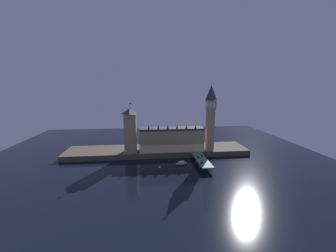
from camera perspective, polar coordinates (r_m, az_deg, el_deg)
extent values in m
plane|color=black|center=(222.10, -2.31, -10.67)|extent=(400.00, 400.00, 0.00)
cube|color=#4C4438|center=(257.74, -2.88, -6.85)|extent=(220.00, 42.00, 6.23)
cube|color=tan|center=(245.78, 0.98, -3.91)|extent=(75.26, 18.40, 25.15)
cube|color=beige|center=(239.12, 1.24, -6.34)|extent=(75.26, 0.20, 9.05)
cube|color=#2D3338|center=(242.62, 0.99, -0.76)|extent=(75.26, 16.93, 2.40)
cone|color=#2D3338|center=(232.45, -5.37, -0.33)|extent=(2.40, 2.40, 5.53)
cone|color=#2D3338|center=(232.79, -2.72, -0.28)|extent=(2.40, 2.40, 5.53)
cone|color=#2D3338|center=(233.63, -0.09, -0.22)|extent=(2.40, 2.40, 5.53)
cone|color=#2D3338|center=(234.96, 2.52, -0.17)|extent=(2.40, 2.40, 5.53)
cone|color=#2D3338|center=(236.77, 5.10, -0.12)|extent=(2.40, 2.40, 5.53)
cone|color=#2D3338|center=(239.04, 7.63, -0.07)|extent=(2.40, 2.40, 5.53)
cube|color=tan|center=(248.72, 11.53, -1.15)|extent=(8.38, 8.38, 48.85)
cube|color=tan|center=(244.34, 11.79, 5.75)|extent=(9.89, 9.89, 11.15)
cylinder|color=#B7E5B7|center=(239.53, 12.16, 5.64)|extent=(7.67, 0.25, 7.67)
cylinder|color=#B7E5B7|center=(249.15, 11.44, 5.86)|extent=(7.67, 0.25, 7.67)
cylinder|color=#B7E5B7|center=(245.92, 12.92, 5.74)|extent=(0.25, 7.67, 7.67)
cylinder|color=#B7E5B7|center=(242.84, 10.65, 5.76)|extent=(0.25, 7.67, 7.67)
cube|color=black|center=(239.30, 12.18, 5.77)|extent=(0.36, 0.10, 5.75)
pyramid|color=#2D3338|center=(243.52, 11.92, 9.07)|extent=(9.89, 9.89, 17.17)
sphere|color=gold|center=(243.44, 12.01, 11.28)|extent=(1.60, 1.60, 1.60)
cube|color=tan|center=(241.08, -10.36, -1.97)|extent=(13.55, 13.55, 44.87)
pyramid|color=#2D3338|center=(236.77, -10.57, 4.09)|extent=(13.82, 13.82, 6.43)
cylinder|color=#99999E|center=(236.13, -10.63, 5.59)|extent=(0.24, 0.24, 6.00)
cube|color=navy|center=(235.86, -10.38, 6.10)|extent=(2.00, 0.08, 1.20)
cube|color=slate|center=(222.55, 9.38, -9.27)|extent=(11.94, 46.00, 1.40)
cube|color=#4C4438|center=(216.75, 9.89, -10.72)|extent=(10.15, 3.20, 4.74)
cube|color=#4C4438|center=(230.54, 8.85, -9.34)|extent=(10.15, 3.20, 4.74)
cube|color=#235633|center=(226.31, 8.38, -8.55)|extent=(1.88, 4.34, 0.82)
cube|color=black|center=(226.10, 8.38, -8.40)|extent=(1.54, 1.95, 0.45)
cylinder|color=black|center=(227.42, 8.07, -8.51)|extent=(0.22, 0.64, 0.64)
cylinder|color=black|center=(227.84, 8.51, -8.49)|extent=(0.22, 0.64, 0.64)
cylinder|color=black|center=(224.96, 8.24, -8.74)|extent=(0.22, 0.64, 0.64)
cylinder|color=black|center=(225.39, 8.69, -8.71)|extent=(0.22, 0.64, 0.64)
cube|color=#235633|center=(211.25, 9.50, -10.02)|extent=(1.91, 3.89, 0.85)
cube|color=black|center=(211.02, 9.51, -9.86)|extent=(1.56, 1.75, 0.45)
cylinder|color=black|center=(212.20, 9.17, -9.99)|extent=(0.22, 0.64, 0.64)
cylinder|color=black|center=(212.66, 9.65, -9.96)|extent=(0.22, 0.64, 0.64)
cylinder|color=black|center=(210.03, 9.35, -10.23)|extent=(0.22, 0.64, 0.64)
cylinder|color=black|center=(210.50, 9.83, -10.19)|extent=(0.22, 0.64, 0.64)
cube|color=red|center=(232.05, 9.35, -8.07)|extent=(1.86, 4.38, 0.95)
cube|color=black|center=(231.82, 9.36, -7.90)|extent=(1.53, 1.97, 0.45)
cylinder|color=black|center=(231.15, 9.65, -8.24)|extent=(0.22, 0.64, 0.64)
cylinder|color=black|center=(230.69, 9.22, -8.26)|extent=(0.22, 0.64, 0.64)
cylinder|color=black|center=(233.62, 9.47, -8.02)|extent=(0.22, 0.64, 0.64)
cylinder|color=black|center=(233.16, 9.05, -8.05)|extent=(0.22, 0.64, 0.64)
cylinder|color=black|center=(209.01, 8.93, -10.29)|extent=(0.28, 0.28, 0.86)
cylinder|color=brown|center=(208.73, 8.94, -10.09)|extent=(0.38, 0.38, 0.72)
sphere|color=tan|center=(208.56, 8.94, -9.96)|extent=(0.23, 0.23, 0.23)
cylinder|color=black|center=(224.17, 10.65, -8.86)|extent=(0.28, 0.28, 0.84)
cylinder|color=black|center=(223.91, 10.66, -8.68)|extent=(0.38, 0.38, 0.70)
sphere|color=tan|center=(223.76, 10.66, -8.56)|extent=(0.23, 0.23, 0.23)
cylinder|color=black|center=(229.24, 7.50, -8.31)|extent=(0.28, 0.28, 0.86)
cylinder|color=black|center=(228.98, 7.50, -8.12)|extent=(0.38, 0.38, 0.72)
sphere|color=tan|center=(228.83, 7.51, -8.01)|extent=(0.23, 0.23, 0.23)
cylinder|color=#2D3333|center=(207.52, 8.94, -10.50)|extent=(0.56, 0.56, 0.50)
cylinder|color=#2D3333|center=(206.59, 8.96, -9.83)|extent=(0.18, 0.18, 4.72)
sphere|color=#F9E5A3|center=(205.59, 8.98, -9.07)|extent=(0.60, 0.60, 0.60)
sphere|color=#F9E5A3|center=(205.59, 8.86, -9.17)|extent=(0.44, 0.44, 0.44)
sphere|color=#F9E5A3|center=(205.82, 9.10, -9.15)|extent=(0.44, 0.44, 0.44)
cylinder|color=#2D3333|center=(223.74, 10.80, -8.95)|extent=(0.56, 0.56, 0.50)
cylinder|color=#2D3333|center=(222.72, 10.83, -8.21)|extent=(0.18, 0.18, 5.66)
sphere|color=#F9E5A3|center=(221.65, 10.86, -7.38)|extent=(0.60, 0.60, 0.60)
sphere|color=#F9E5A3|center=(221.63, 10.74, -7.47)|extent=(0.44, 0.44, 0.44)
sphere|color=#F9E5A3|center=(221.89, 10.97, -7.46)|extent=(0.44, 0.44, 0.44)
cylinder|color=#2D3333|center=(234.33, 7.08, -7.91)|extent=(0.56, 0.56, 0.50)
cylinder|color=#2D3333|center=(233.39, 7.10, -7.22)|extent=(0.18, 0.18, 5.43)
sphere|color=#F9E5A3|center=(232.40, 7.12, -6.46)|extent=(0.60, 0.60, 0.60)
sphere|color=#F9E5A3|center=(232.40, 7.01, -6.55)|extent=(0.44, 0.44, 0.44)
sphere|color=#F9E5A3|center=(232.60, 7.23, -6.54)|extent=(0.44, 0.44, 0.44)
ellipsoid|color=#B2A893|center=(222.14, 3.78, -10.42)|extent=(13.39, 6.17, 1.92)
cube|color=tan|center=(221.82, 3.79, -10.21)|extent=(11.74, 5.06, 0.24)
cube|color=silver|center=(221.44, 3.79, -9.95)|extent=(6.12, 3.56, 1.92)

